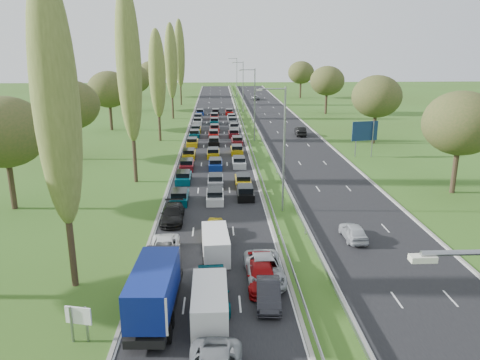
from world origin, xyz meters
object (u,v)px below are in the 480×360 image
object	(u,v)px
near_car_2	(165,248)
white_van_front	(210,302)
white_van_rear	(216,243)
blue_lorry	(156,287)
near_car_3	(172,214)
direction_sign	(365,133)
info_sign	(79,319)

from	to	relation	value
near_car_2	white_van_front	distance (m)	9.51
near_car_2	white_van_rear	world-z (taller)	white_van_rear
blue_lorry	white_van_rear	bearing A→B (deg)	69.31
blue_lorry	white_van_front	xyz separation A→B (m)	(3.19, -0.58, -0.74)
near_car_3	white_van_front	xyz separation A→B (m)	(3.64, -16.08, 0.33)
white_van_rear	direction_sign	distance (m)	38.79
near_car_2	white_van_front	size ratio (longest dim) A/B	0.90
near_car_3	info_sign	distance (m)	18.30
white_van_front	near_car_3	bearing A→B (deg)	102.30
near_car_3	direction_sign	world-z (taller)	direction_sign
near_car_3	white_van_rear	xyz separation A→B (m)	(3.97, -7.38, 0.27)
near_car_3	white_van_front	world-z (taller)	white_van_front
direction_sign	white_van_front	bearing A→B (deg)	-117.98
near_car_3	white_van_rear	size ratio (longest dim) A/B	1.02
white_van_rear	direction_sign	world-z (taller)	direction_sign
info_sign	direction_sign	bearing A→B (deg)	56.08
near_car_2	white_van_front	bearing A→B (deg)	-69.93
white_van_rear	info_sign	size ratio (longest dim) A/B	2.34
direction_sign	near_car_3	bearing A→B (deg)	-135.60
near_car_2	info_sign	xyz separation A→B (m)	(-3.47, -10.69, 0.70)
near_car_3	white_van_front	size ratio (longest dim) A/B	0.96
near_car_3	white_van_rear	world-z (taller)	white_van_rear
white_van_rear	blue_lorry	bearing A→B (deg)	-116.75
near_car_2	direction_sign	size ratio (longest dim) A/B	0.90
near_car_3	direction_sign	size ratio (longest dim) A/B	0.96
near_car_2	white_van_rear	size ratio (longest dim) A/B	0.95
white_van_front	blue_lorry	bearing A→B (deg)	169.26
info_sign	blue_lorry	bearing A→B (deg)	32.49
near_car_2	direction_sign	distance (m)	41.02
white_van_front	white_van_rear	bearing A→B (deg)	87.41
blue_lorry	direction_sign	xyz separation A→B (m)	(24.93, 40.36, 1.76)
near_car_2	blue_lorry	bearing A→B (deg)	-89.32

